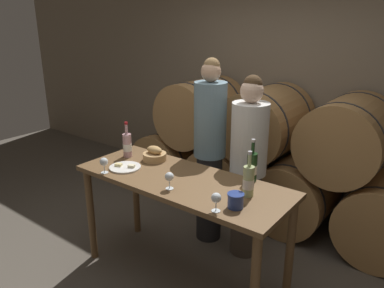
{
  "coord_description": "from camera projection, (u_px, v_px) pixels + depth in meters",
  "views": [
    {
      "loc": [
        1.7,
        -2.1,
        2.12
      ],
      "look_at": [
        0.0,
        0.14,
        1.17
      ],
      "focal_mm": 35.0,
      "sensor_mm": 36.0,
      "label": 1
    }
  ],
  "objects": [
    {
      "name": "wine_glass_far_left",
      "position": [
        104.0,
        162.0,
        3.02
      ],
      "size": [
        0.07,
        0.07,
        0.13
      ],
      "color": "white",
      "rests_on": "tasting_table"
    },
    {
      "name": "wine_glass_center",
      "position": [
        216.0,
        198.0,
        2.42
      ],
      "size": [
        0.07,
        0.07,
        0.13
      ],
      "color": "white",
      "rests_on": "tasting_table"
    },
    {
      "name": "stone_wall_back",
      "position": [
        292.0,
        66.0,
        4.24
      ],
      "size": [
        10.0,
        0.12,
        3.2
      ],
      "color": "gray",
      "rests_on": "ground_plane"
    },
    {
      "name": "blue_crock",
      "position": [
        236.0,
        200.0,
        2.48
      ],
      "size": [
        0.11,
        0.11,
        0.1
      ],
      "color": "navy",
      "rests_on": "tasting_table"
    },
    {
      "name": "bread_basket",
      "position": [
        155.0,
        155.0,
        3.31
      ],
      "size": [
        0.21,
        0.21,
        0.13
      ],
      "color": "tan",
      "rests_on": "tasting_table"
    },
    {
      "name": "barrel_stack",
      "position": [
        264.0,
        157.0,
        4.11
      ],
      "size": [
        3.32,
        0.9,
        1.45
      ],
      "color": "#A87A47",
      "rests_on": "ground_plane"
    },
    {
      "name": "wine_bottle_white",
      "position": [
        248.0,
        181.0,
        2.62
      ],
      "size": [
        0.08,
        0.08,
        0.34
      ],
      "color": "#ADBC7F",
      "rests_on": "tasting_table"
    },
    {
      "name": "person_left",
      "position": [
        210.0,
        151.0,
        3.53
      ],
      "size": [
        0.3,
        0.3,
        1.79
      ],
      "color": "#232326",
      "rests_on": "ground_plane"
    },
    {
      "name": "wine_bottle_rose",
      "position": [
        127.0,
        145.0,
        3.38
      ],
      "size": [
        0.08,
        0.08,
        0.33
      ],
      "color": "#BC8E93",
      "rests_on": "tasting_table"
    },
    {
      "name": "ground_plane",
      "position": [
        182.0,
        276.0,
        3.24
      ],
      "size": [
        10.0,
        10.0,
        0.0
      ],
      "primitive_type": "plane",
      "color": "#564F44"
    },
    {
      "name": "wine_glass_left",
      "position": [
        169.0,
        177.0,
        2.74
      ],
      "size": [
        0.07,
        0.07,
        0.13
      ],
      "color": "white",
      "rests_on": "tasting_table"
    },
    {
      "name": "tasting_table",
      "position": [
        182.0,
        193.0,
        2.99
      ],
      "size": [
        1.77,
        0.68,
        0.92
      ],
      "color": "brown",
      "rests_on": "ground_plane"
    },
    {
      "name": "person_right",
      "position": [
        248.0,
        167.0,
        3.32
      ],
      "size": [
        0.32,
        0.32,
        1.68
      ],
      "color": "#4C4238",
      "rests_on": "ground_plane"
    },
    {
      "name": "wine_bottle_red",
      "position": [
        252.0,
        167.0,
        2.87
      ],
      "size": [
        0.08,
        0.08,
        0.34
      ],
      "color": "#193819",
      "rests_on": "tasting_table"
    },
    {
      "name": "cheese_plate",
      "position": [
        125.0,
        167.0,
        3.15
      ],
      "size": [
        0.26,
        0.26,
        0.04
      ],
      "color": "white",
      "rests_on": "tasting_table"
    }
  ]
}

